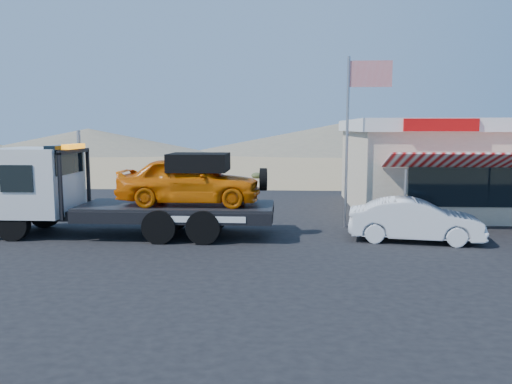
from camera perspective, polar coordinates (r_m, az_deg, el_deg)
ground at (r=14.01m, az=-7.27°, el=-7.46°), size 120.00×120.00×0.00m
asphalt_lot at (r=16.69m, az=1.45°, el=-4.96°), size 32.00×24.00×0.02m
tow_truck at (r=16.97m, az=-14.54°, el=0.54°), size 9.03×2.68×3.02m
white_sedan at (r=16.45m, az=17.68°, el=-3.08°), size 4.23×2.01×1.34m
jerky_store at (r=23.70m, az=23.05°, el=2.94°), size 10.40×9.97×3.90m
flagpole at (r=17.96m, az=11.15°, el=7.84°), size 1.55×0.10×6.00m
distant_hills at (r=69.57m, az=-6.78°, el=5.90°), size 126.00×48.00×4.20m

